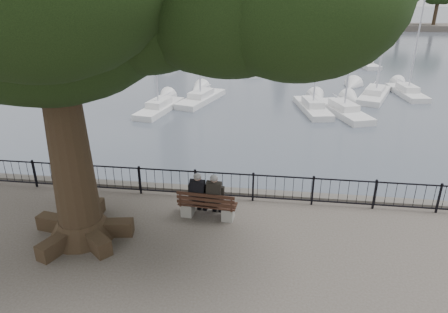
% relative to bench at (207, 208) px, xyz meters
% --- Properties ---
extents(harbor, '(260.00, 260.00, 1.20)m').
position_rel_bench_xyz_m(harbor, '(0.36, 1.78, -0.84)').
color(harbor, '#494540').
rests_on(harbor, ground).
extents(railing, '(22.06, 0.06, 1.00)m').
position_rel_bench_xyz_m(railing, '(0.36, 1.28, 0.22)').
color(railing, black).
rests_on(railing, ground).
extents(bench, '(1.88, 0.70, 0.97)m').
position_rel_bench_xyz_m(bench, '(0.00, 0.00, 0.00)').
color(bench, gray).
rests_on(bench, ground).
extents(person_left, '(0.47, 0.79, 1.54)m').
position_rel_bench_xyz_m(person_left, '(-0.28, 0.13, 0.37)').
color(person_left, black).
rests_on(person_left, ground).
extents(person_right, '(0.47, 0.79, 1.54)m').
position_rel_bench_xyz_m(person_right, '(0.24, 0.09, 0.37)').
color(person_right, black).
rests_on(person_right, ground).
extents(lion_monument, '(6.20, 6.20, 9.10)m').
position_rel_bench_xyz_m(lion_monument, '(2.36, 48.71, 0.95)').
color(lion_monument, '#494540').
rests_on(lion_monument, ground).
extents(sailboat_a, '(2.33, 5.32, 8.99)m').
position_rel_bench_xyz_m(sailboat_a, '(-5.92, 14.81, -1.06)').
color(sailboat_a, silver).
rests_on(sailboat_a, ground).
extents(sailboat_b, '(3.00, 5.74, 11.48)m').
position_rel_bench_xyz_m(sailboat_b, '(-3.56, 17.64, -1.01)').
color(sailboat_b, silver).
rests_on(sailboat_b, ground).
extents(sailboat_c, '(3.40, 5.81, 10.21)m').
position_rel_bench_xyz_m(sailboat_c, '(6.46, 15.76, -1.04)').
color(sailboat_c, silver).
rests_on(sailboat_c, ground).
extents(sailboat_d, '(2.14, 5.42, 10.09)m').
position_rel_bench_xyz_m(sailboat_d, '(12.16, 21.74, -1.03)').
color(sailboat_d, silver).
rests_on(sailboat_d, ground).
extents(sailboat_e, '(1.97, 5.04, 11.87)m').
position_rel_bench_xyz_m(sailboat_e, '(-9.80, 31.24, -0.98)').
color(sailboat_e, silver).
rests_on(sailboat_e, ground).
extents(sailboat_f, '(2.92, 5.03, 10.09)m').
position_rel_bench_xyz_m(sailboat_f, '(-0.82, 28.83, -1.02)').
color(sailboat_f, silver).
rests_on(sailboat_f, ground).
extents(sailboat_g, '(2.74, 5.72, 10.30)m').
position_rel_bench_xyz_m(sailboat_g, '(11.24, 34.67, -1.03)').
color(sailboat_g, silver).
rests_on(sailboat_g, ground).
extents(sailboat_h, '(2.31, 5.44, 12.33)m').
position_rel_bench_xyz_m(sailboat_h, '(-3.55, 35.90, -0.98)').
color(sailboat_h, silver).
rests_on(sailboat_h, ground).
extents(sailboat_i, '(2.50, 5.41, 9.31)m').
position_rel_bench_xyz_m(sailboat_i, '(4.48, 16.29, -1.05)').
color(sailboat_i, silver).
rests_on(sailboat_i, ground).
extents(sailboat_j, '(3.59, 6.07, 11.72)m').
position_rel_bench_xyz_m(sailboat_j, '(9.46, 20.51, -1.01)').
color(sailboat_j, silver).
rests_on(sailboat_j, ground).
extents(far_shore, '(30.00, 8.60, 9.18)m').
position_rel_bench_xyz_m(far_shore, '(25.90, 78.24, 2.66)').
color(far_shore, '#464039').
rests_on(far_shore, ground).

